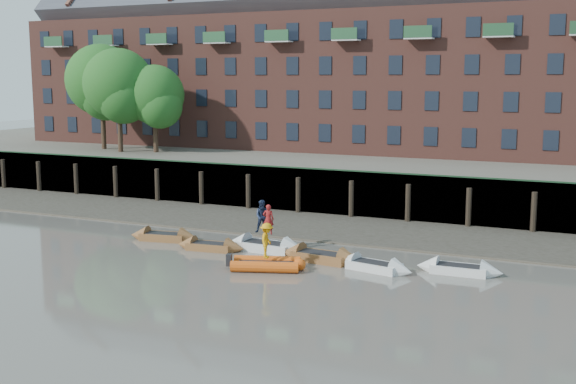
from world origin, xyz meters
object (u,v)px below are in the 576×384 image
Objects in this scene: rowboat_5 at (374,266)px; rowboat_2 at (210,246)px; person_rower_a at (268,219)px; rowboat_4 at (321,257)px; person_rower_b at (263,216)px; rib_tender at (269,264)px; rowboat_1 at (164,237)px; rowboat_6 at (459,269)px; rowboat_3 at (266,247)px; person_rib_crew at (267,240)px.

rowboat_2 is at bearing -170.56° from rowboat_5.
rowboat_2 is 0.95× the size of rowboat_5.
person_rower_a reaches higher than rowboat_2.
rowboat_4 is at bearing -178.86° from rowboat_5.
rowboat_5 is at bearing -36.96° from person_rower_b.
person_rower_b reaches higher than rowboat_4.
rowboat_4 is 3.16m from rib_tender.
rowboat_6 is at bearing -10.50° from rowboat_1.
rowboat_2 is at bearing -176.91° from person_rower_b.
rowboat_1 is 1.03× the size of rowboat_5.
person_rower_a reaches higher than rib_tender.
rowboat_3 is 1.15× the size of rowboat_5.
rowboat_5 is (9.73, -0.38, 0.01)m from rowboat_2.
rowboat_1 is at bearing -174.11° from rowboat_5.
rowboat_4 is 3.96m from person_rower_a.
rowboat_4 is at bearing -39.21° from person_rower_b.
rowboat_2 is (3.77, -0.99, -0.01)m from rowboat_1.
rowboat_5 is 4.18m from rowboat_6.
rowboat_5 is 2.43× the size of person_rib_crew.
person_rib_crew is (-1.90, -2.64, 1.26)m from rowboat_4.
rowboat_3 reaches higher than rowboat_2.
person_rower_b reaches higher than person_rib_crew.
person_rib_crew reaches higher than rowboat_3.
person_rower_b is (-0.45, 0.22, 0.09)m from person_rower_a.
rowboat_4 is 3.16m from rowboat_5.
rowboat_2 is 5.47m from person_rib_crew.
person_rower_a is 0.94× the size of person_rib_crew.
rowboat_6 is 11.25m from person_rower_b.
person_rower_a reaches higher than rowboat_3.
rowboat_3 is 6.93m from rowboat_5.
person_rib_crew reaches higher than rowboat_5.
rowboat_1 is at bearing 159.50° from person_rower_b.
rib_tender is (4.83, -2.40, 0.07)m from rowboat_2.
rib_tender is at bearing -145.94° from rowboat_5.
rowboat_3 reaches higher than rib_tender.
person_rib_crew is at bearing -59.63° from rowboat_3.
rowboat_4 is 4.45m from person_rower_b.
rowboat_5 is 1.02× the size of rowboat_6.
rowboat_5 is at bearing 3.49° from rib_tender.
rowboat_1 is 10.42m from rowboat_4.
person_rower_a is at bearing 171.84° from rowboat_4.
rowboat_1 is 6.72m from rowboat_3.
rowboat_5 is 6.98m from person_rower_a.
rowboat_3 is at bearing 13.68° from rowboat_2.
rowboat_3 is 4.12m from person_rib_crew.
rib_tender is 4.61m from person_rower_b.
rowboat_3 is (6.72, 0.09, 0.03)m from rowboat_1.
rowboat_6 is (17.52, -0.21, -0.00)m from rowboat_1.
person_rower_a is (0.14, 0.02, 1.56)m from rowboat_3.
rowboat_3 reaches higher than rowboat_5.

